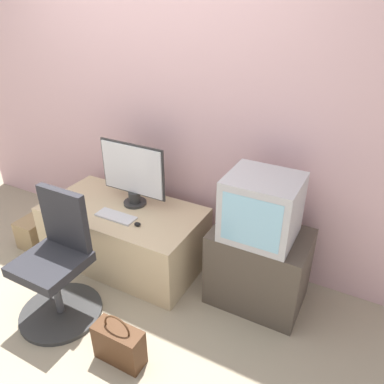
% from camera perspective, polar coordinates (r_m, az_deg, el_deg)
% --- Properties ---
extents(ground_plane, '(12.00, 12.00, 0.00)m').
position_cam_1_polar(ground_plane, '(2.80, -19.76, -19.79)').
color(ground_plane, tan).
extents(wall_back, '(4.40, 0.05, 2.60)m').
position_cam_1_polar(wall_back, '(2.99, -5.25, 14.61)').
color(wall_back, beige).
rests_on(wall_back, ground_plane).
extents(desk, '(1.26, 0.67, 0.50)m').
position_cam_1_polar(desk, '(3.13, -10.21, -6.38)').
color(desk, '#CCB289').
rests_on(desk, ground_plane).
extents(side_stand, '(0.65, 0.46, 0.58)m').
position_cam_1_polar(side_stand, '(2.73, 10.05, -11.18)').
color(side_stand, '#4C4238').
rests_on(side_stand, ground_plane).
extents(main_monitor, '(0.56, 0.18, 0.51)m').
position_cam_1_polar(main_monitor, '(2.92, -9.01, 2.72)').
color(main_monitor, '#2D2D2D').
rests_on(main_monitor, desk).
extents(keyboard, '(0.32, 0.12, 0.01)m').
position_cam_1_polar(keyboard, '(2.89, -11.53, -3.66)').
color(keyboard, silver).
rests_on(keyboard, desk).
extents(mouse, '(0.05, 0.04, 0.03)m').
position_cam_1_polar(mouse, '(2.76, -8.32, -4.88)').
color(mouse, black).
rests_on(mouse, desk).
extents(crt_tv, '(0.46, 0.41, 0.43)m').
position_cam_1_polar(crt_tv, '(2.43, 10.55, -2.34)').
color(crt_tv, '#B7B7BC').
rests_on(crt_tv, side_stand).
extents(office_chair, '(0.56, 0.56, 0.91)m').
position_cam_1_polar(office_chair, '(2.71, -19.76, -11.02)').
color(office_chair, '#333333').
rests_on(office_chair, ground_plane).
extents(cardboard_box_lower, '(0.22, 0.25, 0.25)m').
position_cam_1_polar(cardboard_box_lower, '(3.59, -22.88, -5.68)').
color(cardboard_box_lower, '#A3845B').
rests_on(cardboard_box_lower, ground_plane).
extents(handbag, '(0.31, 0.13, 0.36)m').
position_cam_1_polar(handbag, '(2.47, -11.04, -21.80)').
color(handbag, '#4C2D19').
rests_on(handbag, ground_plane).
extents(book, '(0.18, 0.14, 0.02)m').
position_cam_1_polar(book, '(3.41, -24.88, -10.62)').
color(book, '#2D6638').
rests_on(book, ground_plane).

